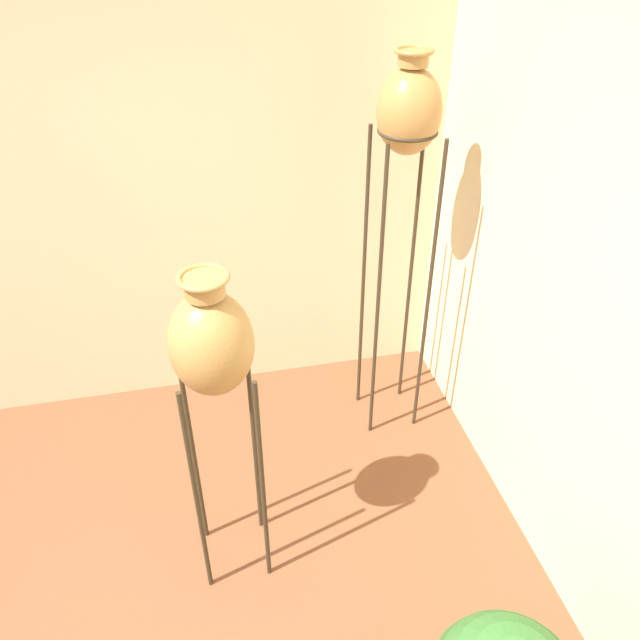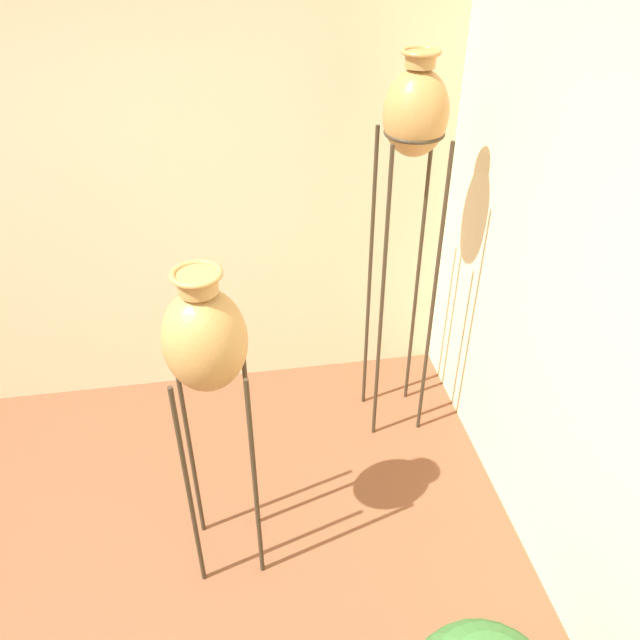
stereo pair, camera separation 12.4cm
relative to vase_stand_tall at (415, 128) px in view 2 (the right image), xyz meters
The scene contains 3 objects.
wall_back 1.83m from the vase_stand_tall, 162.71° to the left, with size 8.22×0.06×2.70m.
vase_stand_tall is the anchor object (origin of this frame).
vase_stand_medium 1.32m from the vase_stand_tall, 141.33° to the right, with size 0.31×0.31×1.49m.
Camera 2 is at (0.88, -0.98, 2.53)m, focal length 35.00 mm.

